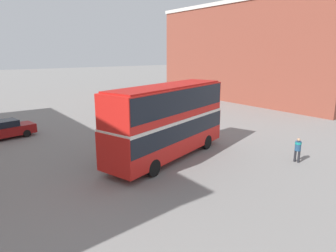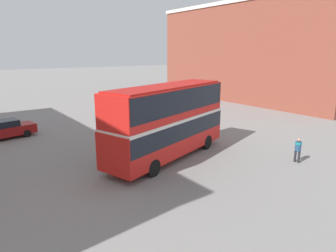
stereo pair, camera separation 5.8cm
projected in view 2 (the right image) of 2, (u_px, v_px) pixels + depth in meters
The scene contains 6 objects.
ground_plane at pixel (167, 152), 21.44m from camera, with size 240.00×240.00×0.00m, color gray.
building_row_right at pixel (254, 52), 44.09m from camera, with size 10.26×29.97×13.78m.
double_decker_bus at pixel (168, 117), 19.65m from camera, with size 10.43×5.52×4.90m.
pedestrian_foreground at pixel (298, 148), 19.24m from camera, with size 0.45×0.45×1.61m.
parked_car_kerb_near at pixel (4, 129), 24.57m from camera, with size 4.85×2.56×1.54m.
parked_car_kerb_far at pixel (122, 102), 38.07m from camera, with size 4.26×2.17×1.47m.
Camera 2 is at (-11.99, -16.46, 6.98)m, focal length 32.00 mm.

